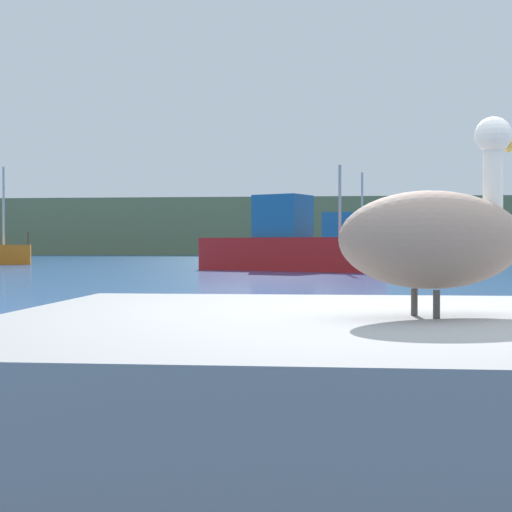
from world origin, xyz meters
name	(u,v)px	position (x,y,z in m)	size (l,w,h in m)	color
ground_plane	(504,468)	(0.00, 0.00, 0.00)	(260.00, 260.00, 0.00)	#194C93
hillside_backdrop	(337,227)	(0.00, 79.38, 2.93)	(140.00, 14.90, 5.87)	#6B7A51
pier_dock	(434,402)	(-0.38, -0.34, 0.38)	(3.92, 2.86, 0.76)	#959595
pelican	(437,236)	(-0.37, -0.33, 1.12)	(1.17, 0.86, 0.90)	gray
fishing_boat_teal	(331,246)	(-0.74, 38.57, 0.99)	(7.13, 2.92, 5.04)	teal
fishing_boat_red	(288,246)	(-2.54, 27.79, 1.01)	(7.88, 5.47, 4.26)	red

